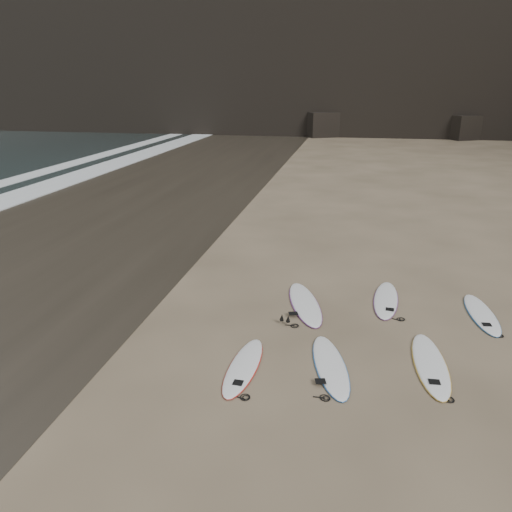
% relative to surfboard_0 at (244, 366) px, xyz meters
% --- Properties ---
extents(ground, '(240.00, 240.00, 0.00)m').
position_rel_surfboard_0_xyz_m(ground, '(4.25, 0.77, -0.04)').
color(ground, '#897559').
rests_on(ground, ground).
extents(wet_sand, '(12.00, 200.00, 0.01)m').
position_rel_surfboard_0_xyz_m(wet_sand, '(-8.75, 10.77, -0.04)').
color(wet_sand, '#383026').
rests_on(wet_sand, ground).
extents(surfboard_0, '(0.65, 2.27, 0.08)m').
position_rel_surfboard_0_xyz_m(surfboard_0, '(0.00, 0.00, 0.00)').
color(surfboard_0, white).
rests_on(surfboard_0, ground).
extents(surfboard_1, '(1.11, 2.47, 0.09)m').
position_rel_surfboard_0_xyz_m(surfboard_1, '(1.68, 0.36, 0.00)').
color(surfboard_1, white).
rests_on(surfboard_1, ground).
extents(surfboard_2, '(0.69, 2.54, 0.09)m').
position_rel_surfboard_0_xyz_m(surfboard_2, '(3.63, 0.78, 0.00)').
color(surfboard_2, white).
rests_on(surfboard_2, ground).
extents(surfboard_5, '(1.37, 2.77, 0.10)m').
position_rel_surfboard_0_xyz_m(surfboard_5, '(0.90, 3.18, 0.01)').
color(surfboard_5, white).
rests_on(surfboard_5, ground).
extents(surfboard_6, '(0.79, 2.48, 0.09)m').
position_rel_surfboard_0_xyz_m(surfboard_6, '(2.93, 3.83, 0.00)').
color(surfboard_6, white).
rests_on(surfboard_6, ground).
extents(surfboard_7, '(0.69, 2.38, 0.08)m').
position_rel_surfboard_0_xyz_m(surfboard_7, '(5.16, 3.40, 0.00)').
color(surfboard_7, white).
rests_on(surfboard_7, ground).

